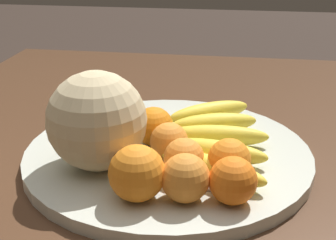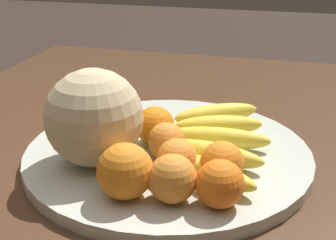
{
  "view_description": "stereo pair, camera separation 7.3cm",
  "coord_description": "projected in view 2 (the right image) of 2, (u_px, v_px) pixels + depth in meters",
  "views": [
    {
      "loc": [
        0.69,
        0.16,
        1.09
      ],
      "look_at": [
        0.02,
        0.06,
        0.81
      ],
      "focal_mm": 50.0,
      "sensor_mm": 36.0,
      "label": 1
    },
    {
      "loc": [
        0.68,
        0.23,
        1.09
      ],
      "look_at": [
        0.02,
        0.06,
        0.81
      ],
      "focal_mm": 50.0,
      "sensor_mm": 36.0,
      "label": 2
    }
  ],
  "objects": [
    {
      "name": "banana_bunch",
      "position": [
        213.0,
        138.0,
        0.75
      ],
      "size": [
        0.32,
        0.18,
        0.04
      ],
      "rotation": [
        0.0,
        0.0,
        7.94
      ],
      "color": "brown",
      "rests_on": "fruit_bowl"
    },
    {
      "name": "orange_back_left",
      "position": [
        125.0,
        171.0,
        0.61
      ],
      "size": [
        0.07,
        0.07,
        0.07
      ],
      "color": "orange",
      "rests_on": "fruit_bowl"
    },
    {
      "name": "orange_mid_center",
      "position": [
        177.0,
        159.0,
        0.66
      ],
      "size": [
        0.06,
        0.06,
        0.06
      ],
      "color": "orange",
      "rests_on": "fruit_bowl"
    },
    {
      "name": "kitchen_table",
      "position": [
        141.0,
        200.0,
        0.83
      ],
      "size": [
        1.29,
        0.98,
        0.74
      ],
      "color": "#4C301E",
      "rests_on": "ground_plane"
    },
    {
      "name": "melon",
      "position": [
        94.0,
        118.0,
        0.68
      ],
      "size": [
        0.15,
        0.15,
        0.15
      ],
      "color": "beige",
      "rests_on": "fruit_bowl"
    },
    {
      "name": "orange_side_extra",
      "position": [
        167.0,
        141.0,
        0.71
      ],
      "size": [
        0.06,
        0.06,
        0.06
      ],
      "color": "orange",
      "rests_on": "fruit_bowl"
    },
    {
      "name": "orange_top_small",
      "position": [
        220.0,
        184.0,
        0.59
      ],
      "size": [
        0.06,
        0.06,
        0.06
      ],
      "color": "orange",
      "rests_on": "fruit_bowl"
    },
    {
      "name": "orange_front_left",
      "position": [
        172.0,
        179.0,
        0.6
      ],
      "size": [
        0.06,
        0.06,
        0.06
      ],
      "color": "orange",
      "rests_on": "fruit_bowl"
    },
    {
      "name": "orange_front_right",
      "position": [
        222.0,
        163.0,
        0.64
      ],
      "size": [
        0.06,
        0.06,
        0.06
      ],
      "color": "orange",
      "rests_on": "fruit_bowl"
    },
    {
      "name": "produce_tag",
      "position": [
        195.0,
        176.0,
        0.67
      ],
      "size": [
        0.09,
        0.08,
        0.0
      ],
      "rotation": [
        0.0,
        0.0,
        0.6
      ],
      "color": "white",
      "rests_on": "fruit_bowl"
    },
    {
      "name": "fruit_bowl",
      "position": [
        168.0,
        153.0,
        0.76
      ],
      "size": [
        0.46,
        0.46,
        0.02
      ],
      "color": "beige",
      "rests_on": "kitchen_table"
    },
    {
      "name": "orange_back_right",
      "position": [
        155.0,
        126.0,
        0.76
      ],
      "size": [
        0.06,
        0.06,
        0.06
      ],
      "color": "orange",
      "rests_on": "fruit_bowl"
    }
  ]
}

